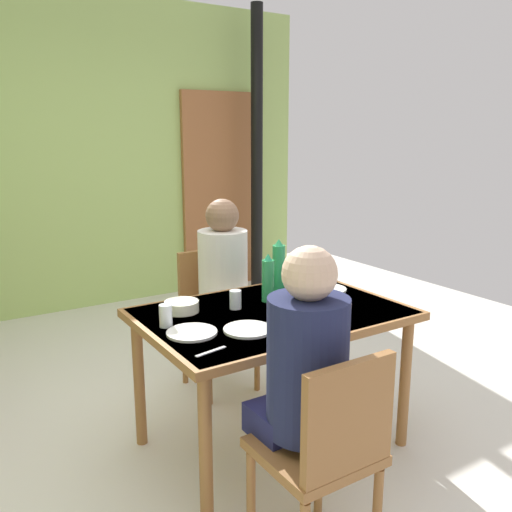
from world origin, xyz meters
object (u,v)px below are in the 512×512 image
water_bottle_green_near (268,279)px  water_bottle_green_far (279,268)px  chair_far_diner (214,310)px  dining_table (272,325)px  serving_bowl_center (181,306)px  chair_near_diner (327,449)px  person_near_diner (305,362)px  person_far_diner (224,271)px

water_bottle_green_near → water_bottle_green_far: 0.15m
water_bottle_green_near → chair_far_diner: bearing=87.7°
dining_table → water_bottle_green_far: bearing=49.4°
chair_far_diner → serving_bowl_center: chair_far_diner is taller
water_bottle_green_near → serving_bowl_center: size_ratio=1.50×
chair_far_diner → water_bottle_green_far: water_bottle_green_far is taller
chair_near_diner → water_bottle_green_near: size_ratio=3.41×
water_bottle_green_near → water_bottle_green_far: (0.13, 0.09, 0.02)m
dining_table → water_bottle_green_far: size_ratio=4.22×
dining_table → water_bottle_green_near: size_ratio=5.04×
chair_far_diner → water_bottle_green_near: water_bottle_green_near is taller
chair_far_diner → person_near_diner: bearing=74.8°
chair_near_diner → water_bottle_green_near: bearing=68.4°
dining_table → serving_bowl_center: bearing=149.3°
chair_near_diner → serving_bowl_center: size_ratio=5.12×
water_bottle_green_far → person_near_diner: bearing=-119.3°
chair_near_diner → person_near_diner: 0.31m
person_far_diner → serving_bowl_center: person_far_diner is taller
dining_table → serving_bowl_center: serving_bowl_center is taller
serving_bowl_center → water_bottle_green_near: bearing=-10.9°
dining_table → person_far_diner: 0.68m
chair_far_diner → water_bottle_green_near: 0.75m
person_near_diner → water_bottle_green_far: 1.02m
water_bottle_green_far → serving_bowl_center: size_ratio=1.79×
chair_near_diner → person_far_diner: person_far_diner is taller
chair_near_diner → person_far_diner: (0.40, 1.45, 0.28)m
person_far_diner → chair_near_diner: bearing=74.8°
water_bottle_green_far → chair_far_diner: bearing=100.0°
chair_near_diner → chair_far_diner: 1.64m
chair_near_diner → serving_bowl_center: 1.06m
serving_bowl_center → chair_far_diner: bearing=49.5°
dining_table → chair_far_diner: (0.09, 0.79, -0.16)m
water_bottle_green_near → water_bottle_green_far: size_ratio=0.84×
person_near_diner → person_far_diner: size_ratio=1.00×
dining_table → serving_bowl_center: (-0.39, 0.23, 0.10)m
chair_far_diner → serving_bowl_center: bearing=49.5°
dining_table → person_far_diner: person_far_diner is taller
person_near_diner → person_far_diner: bearing=73.3°
water_bottle_green_near → dining_table: bearing=-115.8°
person_near_diner → serving_bowl_center: (-0.09, 0.89, -0.02)m
chair_near_diner → water_bottle_green_far: water_bottle_green_far is taller
serving_bowl_center → person_near_diner: bearing=-84.5°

